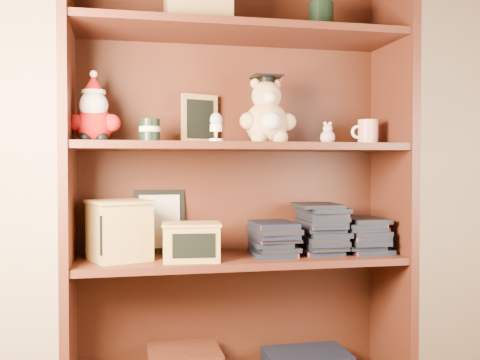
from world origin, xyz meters
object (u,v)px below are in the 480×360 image
(bookcase, at_px, (236,191))
(treats_box, at_px, (119,230))
(grad_teddy_bear, at_px, (267,117))
(teacher_mug, at_px, (367,132))

(bookcase, height_order, treats_box, bookcase)
(treats_box, bearing_deg, bookcase, 7.04)
(bookcase, height_order, grad_teddy_bear, bookcase)
(bookcase, bearing_deg, treats_box, -172.96)
(grad_teddy_bear, relative_size, treats_box, 1.03)
(teacher_mug, relative_size, treats_box, 0.42)
(grad_teddy_bear, xyz_separation_m, treats_box, (-0.52, 0.01, -0.39))
(grad_teddy_bear, height_order, teacher_mug, grad_teddy_bear)
(grad_teddy_bear, bearing_deg, treats_box, 179.26)
(teacher_mug, height_order, treats_box, teacher_mug)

